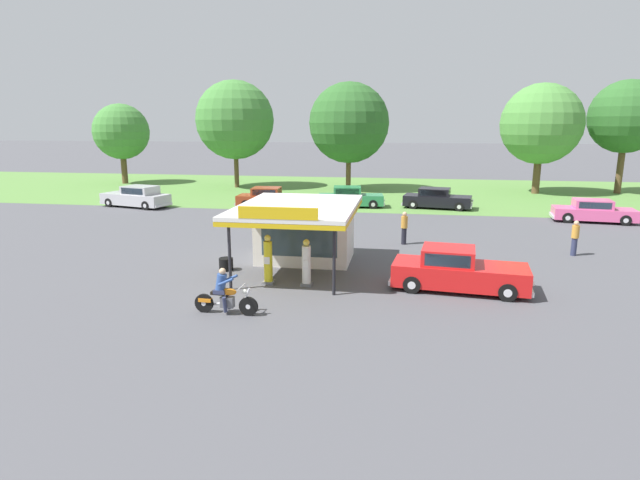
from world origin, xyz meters
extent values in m
plane|color=#4C4C51|center=(0.00, 0.00, 0.00)|extent=(300.00, 300.00, 0.00)
cube|color=#56843D|center=(0.00, 30.00, 0.00)|extent=(120.00, 24.00, 0.01)
cube|color=silver|center=(1.41, 4.62, 1.34)|extent=(4.17, 3.01, 2.69)
cube|color=#384C56|center=(1.41, 3.14, 1.40)|extent=(3.33, 0.05, 1.72)
cube|color=silver|center=(1.41, 2.91, 2.77)|extent=(4.87, 6.95, 0.16)
cube|color=gold|center=(1.41, 2.91, 2.59)|extent=(4.87, 6.95, 0.18)
cube|color=gold|center=(1.41, -0.54, 3.07)|extent=(2.92, 0.08, 0.44)
cylinder|color=black|center=(3.39, -0.17, 1.34)|extent=(0.12, 0.12, 2.69)
cylinder|color=black|center=(-0.58, -0.17, 1.34)|extent=(0.12, 0.12, 2.69)
cube|color=slate|center=(0.64, 0.82, 0.05)|extent=(0.44, 0.44, 0.10)
cylinder|color=yellow|center=(0.64, 0.82, 0.90)|extent=(0.34, 0.34, 1.60)
cube|color=white|center=(0.64, 0.64, 0.98)|extent=(0.22, 0.02, 0.28)
sphere|color=#EACC4C|center=(0.64, 0.82, 1.84)|extent=(0.26, 0.26, 0.26)
cube|color=slate|center=(2.17, 0.82, 0.05)|extent=(0.44, 0.44, 0.10)
cylinder|color=silver|center=(2.17, 0.82, 0.84)|extent=(0.34, 0.34, 1.48)
cube|color=white|center=(2.17, 0.64, 0.91)|extent=(0.22, 0.02, 0.28)
sphere|color=#EACC4C|center=(2.17, 0.82, 1.72)|extent=(0.26, 0.26, 0.26)
cylinder|color=black|center=(0.90, -2.72, 0.32)|extent=(0.64, 0.12, 0.64)
cylinder|color=silver|center=(0.90, -2.72, 0.32)|extent=(0.16, 0.13, 0.16)
cylinder|color=black|center=(-0.65, -2.66, 0.32)|extent=(0.64, 0.12, 0.64)
cylinder|color=silver|center=(-0.65, -2.66, 0.32)|extent=(0.16, 0.13, 0.16)
ellipsoid|color=orange|center=(0.23, -2.69, 0.78)|extent=(0.57, 0.26, 0.24)
cube|color=#59595E|center=(0.18, -2.69, 0.42)|extent=(0.45, 0.26, 0.36)
cube|color=black|center=(-0.12, -2.68, 0.72)|extent=(0.49, 0.28, 0.10)
cylinder|color=silver|center=(0.80, -2.71, 0.60)|extent=(0.37, 0.08, 0.71)
cylinder|color=silver|center=(0.68, -2.71, 0.98)|extent=(0.06, 0.70, 0.04)
sphere|color=silver|center=(0.78, -2.71, 0.82)|extent=(0.16, 0.16, 0.16)
cube|color=orange|center=(-0.60, -2.66, 0.44)|extent=(0.45, 0.20, 0.12)
cylinder|color=silver|center=(-0.22, -2.53, 0.28)|extent=(0.71, 0.11, 0.18)
cube|color=#2D3351|center=(-0.05, -2.68, 0.78)|extent=(0.41, 0.35, 0.14)
cylinder|color=#2D3351|center=(0.15, -2.53, 0.38)|extent=(0.13, 0.24, 0.56)
cylinder|color=#2D3351|center=(0.14, -2.85, 0.38)|extent=(0.13, 0.24, 0.56)
cylinder|color=#2D4C8C|center=(-0.01, -2.68, 1.09)|extent=(0.42, 0.34, 0.60)
sphere|color=tan|center=(0.05, -2.68, 1.47)|extent=(0.22, 0.22, 0.22)
cylinder|color=#2D4C8C|center=(0.23, -2.49, 1.18)|extent=(0.54, 0.11, 0.31)
cylinder|color=#2D4C8C|center=(0.22, -2.89, 1.18)|extent=(0.54, 0.11, 0.31)
cube|color=red|center=(8.00, 1.21, 0.60)|extent=(5.14, 2.45, 0.83)
cube|color=red|center=(7.55, 1.26, 1.32)|extent=(2.10, 1.88, 0.61)
cube|color=#283847|center=(8.49, 1.15, 1.32)|extent=(0.20, 1.48, 0.49)
cube|color=#283847|center=(7.64, 2.08, 1.32)|extent=(1.63, 0.21, 0.46)
cube|color=#283847|center=(7.46, 0.44, 1.32)|extent=(1.63, 0.21, 0.46)
cube|color=silver|center=(10.50, 0.93, 0.30)|extent=(0.32, 1.82, 0.18)
cube|color=silver|center=(5.51, 1.49, 0.30)|extent=(0.32, 1.82, 0.18)
sphere|color=white|center=(10.57, 1.54, 0.64)|extent=(0.18, 0.18, 0.18)
sphere|color=white|center=(10.44, 0.32, 0.64)|extent=(0.18, 0.18, 0.18)
cylinder|color=black|center=(9.78, 1.91, 0.33)|extent=(0.68, 0.27, 0.66)
cylinder|color=silver|center=(9.78, 1.91, 0.33)|extent=(0.32, 0.25, 0.30)
cylinder|color=black|center=(9.58, 0.13, 0.33)|extent=(0.68, 0.27, 0.66)
cylinder|color=silver|center=(9.58, 0.13, 0.33)|extent=(0.32, 0.25, 0.30)
cylinder|color=black|center=(6.42, 2.28, 0.33)|extent=(0.68, 0.27, 0.66)
cylinder|color=silver|center=(6.42, 2.28, 0.33)|extent=(0.32, 0.25, 0.30)
cylinder|color=black|center=(6.23, 0.51, 0.33)|extent=(0.68, 0.27, 0.66)
cylinder|color=silver|center=(6.23, 0.51, 0.33)|extent=(0.32, 0.25, 0.30)
cube|color=#E55993|center=(17.82, 16.94, 0.53)|extent=(5.01, 2.43, 0.70)
cube|color=#E55993|center=(17.70, 16.96, 1.16)|extent=(2.37, 1.91, 0.55)
cube|color=#283847|center=(18.78, 16.83, 1.16)|extent=(0.21, 1.48, 0.44)
cube|color=#283847|center=(17.79, 17.77, 1.16)|extent=(1.86, 0.24, 0.42)
cube|color=#283847|center=(17.61, 16.14, 1.16)|extent=(1.86, 0.24, 0.42)
cube|color=silver|center=(20.25, 16.67, 0.30)|extent=(0.32, 1.81, 0.18)
cube|color=silver|center=(15.39, 17.22, 0.30)|extent=(0.32, 1.81, 0.18)
sphere|color=white|center=(20.33, 17.27, 0.57)|extent=(0.18, 0.18, 0.18)
sphere|color=white|center=(20.19, 16.06, 0.57)|extent=(0.18, 0.18, 0.18)
cylinder|color=black|center=(19.55, 17.64, 0.33)|extent=(0.68, 0.27, 0.66)
cylinder|color=silver|center=(19.55, 17.64, 0.33)|extent=(0.32, 0.25, 0.30)
cylinder|color=black|center=(19.35, 15.88, 0.33)|extent=(0.68, 0.27, 0.66)
cylinder|color=silver|center=(19.35, 15.88, 0.33)|extent=(0.32, 0.25, 0.30)
cylinder|color=black|center=(16.29, 18.01, 0.33)|extent=(0.68, 0.27, 0.66)
cylinder|color=silver|center=(16.29, 18.01, 0.33)|extent=(0.32, 0.25, 0.30)
cylinder|color=black|center=(16.09, 16.24, 0.33)|extent=(0.68, 0.27, 0.66)
cylinder|color=silver|center=(16.09, 16.24, 0.33)|extent=(0.32, 0.25, 0.30)
cube|color=black|center=(8.25, 20.87, 0.56)|extent=(5.11, 2.71, 0.77)
cube|color=black|center=(8.01, 20.91, 1.22)|extent=(2.44, 2.05, 0.54)
cube|color=#283847|center=(9.07, 20.74, 1.22)|extent=(0.29, 1.51, 0.43)
cube|color=#283847|center=(8.15, 21.74, 1.22)|extent=(1.84, 0.33, 0.41)
cube|color=#283847|center=(7.87, 20.08, 1.22)|extent=(1.84, 0.33, 0.41)
cube|color=silver|center=(10.67, 20.47, 0.30)|extent=(0.42, 1.85, 0.18)
cube|color=silver|center=(5.82, 21.27, 0.30)|extent=(0.42, 1.85, 0.18)
sphere|color=white|center=(10.78, 21.09, 0.60)|extent=(0.18, 0.18, 0.18)
sphere|color=white|center=(10.58, 19.86, 0.60)|extent=(0.18, 0.18, 0.18)
cylinder|color=black|center=(10.02, 21.51, 0.33)|extent=(0.68, 0.30, 0.66)
cylinder|color=silver|center=(10.02, 21.51, 0.33)|extent=(0.33, 0.27, 0.30)
cylinder|color=black|center=(9.73, 19.70, 0.33)|extent=(0.68, 0.30, 0.66)
cylinder|color=silver|center=(9.73, 19.70, 0.33)|extent=(0.33, 0.27, 0.30)
cylinder|color=black|center=(6.77, 22.04, 0.33)|extent=(0.68, 0.30, 0.66)
cylinder|color=silver|center=(6.77, 22.04, 0.33)|extent=(0.33, 0.27, 0.30)
cylinder|color=black|center=(6.47, 20.24, 0.33)|extent=(0.68, 0.30, 0.66)
cylinder|color=silver|center=(6.47, 20.24, 0.33)|extent=(0.33, 0.27, 0.30)
cube|color=#993819|center=(-4.14, 19.24, 0.55)|extent=(4.84, 2.10, 0.74)
cube|color=#993819|center=(-4.38, 19.23, 1.21)|extent=(2.10, 1.76, 0.58)
cube|color=#283847|center=(-3.39, 19.27, 1.21)|extent=(0.10, 1.49, 0.46)
cube|color=#283847|center=(-4.42, 20.06, 1.21)|extent=(1.73, 0.10, 0.44)
cube|color=#283847|center=(-4.35, 18.41, 1.21)|extent=(1.73, 0.10, 0.44)
cube|color=silver|center=(-1.72, 19.34, 0.30)|extent=(0.19, 1.82, 0.18)
cube|color=silver|center=(-6.55, 19.15, 0.30)|extent=(0.19, 1.82, 0.18)
sphere|color=white|center=(-1.74, 19.95, 0.59)|extent=(0.18, 0.18, 0.18)
sphere|color=white|center=(-1.69, 18.73, 0.59)|extent=(0.18, 0.18, 0.18)
cylinder|color=black|center=(-2.55, 20.20, 0.33)|extent=(0.67, 0.23, 0.66)
cylinder|color=silver|center=(-2.55, 20.20, 0.33)|extent=(0.31, 0.23, 0.30)
cylinder|color=black|center=(-2.48, 18.42, 0.33)|extent=(0.67, 0.23, 0.66)
cylinder|color=silver|center=(-2.48, 18.42, 0.33)|extent=(0.31, 0.23, 0.30)
cylinder|color=black|center=(-5.79, 20.07, 0.33)|extent=(0.67, 0.23, 0.66)
cylinder|color=silver|center=(-5.79, 20.07, 0.33)|extent=(0.31, 0.23, 0.30)
cylinder|color=black|center=(-5.72, 18.29, 0.33)|extent=(0.67, 0.23, 0.66)
cylinder|color=silver|center=(-5.72, 18.29, 0.33)|extent=(0.31, 0.23, 0.30)
cube|color=#B7B7BC|center=(-14.23, 17.89, 0.59)|extent=(5.55, 3.19, 0.81)
cube|color=#B7B7BC|center=(-13.73, 17.76, 1.30)|extent=(2.74, 2.25, 0.61)
cube|color=#283847|center=(-14.87, 18.05, 1.30)|extent=(0.42, 1.47, 0.49)
cube|color=#283847|center=(-13.95, 16.95, 1.30)|extent=(1.97, 0.54, 0.46)
cube|color=#283847|center=(-13.52, 18.57, 1.30)|extent=(1.97, 0.54, 0.46)
cube|color=silver|center=(-16.79, 18.55, 0.30)|extent=(0.58, 1.81, 0.18)
cube|color=silver|center=(-11.67, 17.22, 0.30)|extent=(0.58, 1.81, 0.18)
sphere|color=white|center=(-16.95, 17.95, 0.63)|extent=(0.18, 0.18, 0.18)
sphere|color=white|center=(-16.64, 19.15, 0.63)|extent=(0.18, 0.18, 0.18)
cylinder|color=black|center=(-16.18, 17.45, 0.33)|extent=(0.69, 0.36, 0.66)
cylinder|color=silver|center=(-16.18, 17.45, 0.33)|extent=(0.34, 0.29, 0.30)
cylinder|color=black|center=(-15.72, 19.21, 0.33)|extent=(0.69, 0.36, 0.66)
cylinder|color=silver|center=(-15.72, 19.21, 0.33)|extent=(0.34, 0.29, 0.30)
cylinder|color=black|center=(-12.74, 16.56, 0.33)|extent=(0.69, 0.36, 0.66)
cylinder|color=silver|center=(-12.74, 16.56, 0.33)|extent=(0.34, 0.29, 0.30)
cylinder|color=black|center=(-12.28, 18.32, 0.33)|extent=(0.69, 0.36, 0.66)
cylinder|color=silver|center=(-12.28, 18.32, 0.33)|extent=(0.34, 0.29, 0.30)
cube|color=#2D844C|center=(1.82, 20.44, 0.56)|extent=(5.02, 2.35, 0.76)
cube|color=#2D844C|center=(1.57, 20.41, 1.24)|extent=(2.19, 1.80, 0.60)
cube|color=#283847|center=(2.55, 20.52, 1.24)|extent=(0.20, 1.39, 0.48)
cube|color=#283847|center=(1.48, 21.18, 1.24)|extent=(1.71, 0.23, 0.46)
cube|color=#283847|center=(1.66, 19.64, 1.24)|extent=(1.71, 0.23, 0.46)
cube|color=silver|center=(4.26, 20.73, 0.30)|extent=(0.32, 1.70, 0.18)
cube|color=silver|center=(-0.61, 20.15, 0.30)|extent=(0.32, 1.70, 0.18)
sphere|color=white|center=(4.20, 21.30, 0.60)|extent=(0.18, 0.18, 0.18)
sphere|color=white|center=(4.34, 20.16, 0.60)|extent=(0.18, 0.18, 0.18)
cylinder|color=black|center=(3.36, 21.46, 0.33)|extent=(0.68, 0.28, 0.66)
cylinder|color=silver|center=(3.36, 21.46, 0.33)|extent=(0.32, 0.25, 0.30)
cylinder|color=black|center=(3.56, 19.80, 0.33)|extent=(0.68, 0.28, 0.66)
cylinder|color=silver|center=(3.56, 19.80, 0.33)|extent=(0.32, 0.25, 0.30)
cylinder|color=black|center=(0.09, 21.08, 0.33)|extent=(0.68, 0.28, 0.66)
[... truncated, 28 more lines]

